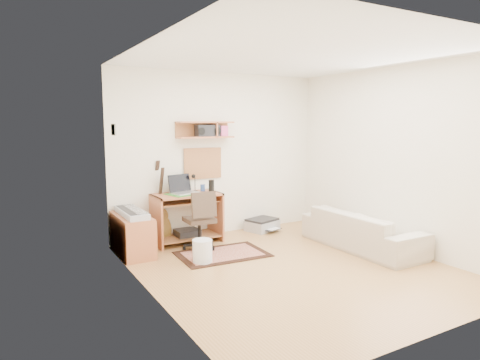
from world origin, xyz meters
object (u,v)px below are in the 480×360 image
desk (187,218)px  cabinet (132,235)px  printer (262,225)px  sofa (362,224)px  task_chair (199,220)px

desk → cabinet: size_ratio=1.11×
printer → sofa: size_ratio=0.27×
desk → task_chair: bearing=-88.6°
desk → task_chair: (0.01, -0.43, 0.06)m
printer → task_chair: bearing=-178.1°
desk → printer: (1.38, 0.04, -0.29)m
cabinet → sofa: bearing=-24.9°
task_chair → printer: task_chair is taller
desk → sofa: size_ratio=0.54×
desk → printer: desk is taller
cabinet → sofa: size_ratio=0.48×
desk → cabinet: (-0.89, -0.18, -0.10)m
cabinet → task_chair: bearing=-16.0°
task_chair → printer: bearing=22.1°
desk → cabinet: 0.91m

